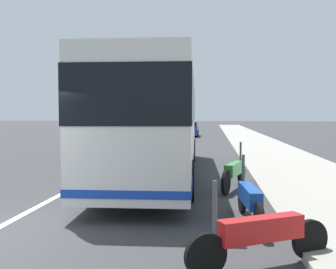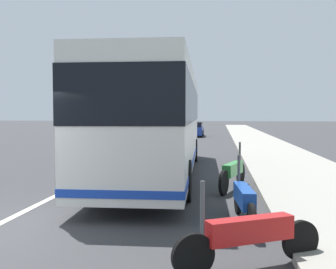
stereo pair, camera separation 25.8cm
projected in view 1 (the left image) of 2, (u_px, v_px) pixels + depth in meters
sidewalk_curb at (288, 164)px, 15.53m from camera, size 110.00×3.60×0.14m
lane_divider_line at (119, 163)px, 16.32m from camera, size 110.00×0.16×0.01m
coach_bus at (158, 117)px, 13.08m from camera, size 12.31×2.94×3.46m
motorcycle_by_tree at (260, 235)px, 5.18m from camera, size 1.13×2.02×1.24m
motorcycle_far_end at (249, 200)px, 7.29m from camera, size 2.29×0.36×1.25m
motorcycle_angled at (234, 172)px, 10.64m from camera, size 2.21×0.79×1.28m
car_ahead_same_lane at (188, 129)px, 35.98m from camera, size 4.23×1.89×1.35m
car_far_distant at (168, 124)px, 51.23m from camera, size 4.41×1.97×1.50m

